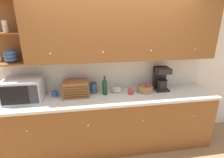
% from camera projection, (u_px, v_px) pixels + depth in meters
% --- Properties ---
extents(ground_plane, '(24.00, 24.00, 0.00)m').
position_uv_depth(ground_plane, '(110.00, 134.00, 3.39)').
color(ground_plane, '#9E754C').
extents(wall_back, '(5.72, 0.06, 2.60)m').
position_uv_depth(wall_back, '(110.00, 69.00, 2.99)').
color(wall_back, white).
rests_on(wall_back, ground_plane).
extents(counter_unit, '(3.34, 0.66, 0.96)m').
position_uv_depth(counter_unit, '(113.00, 121.00, 2.94)').
color(counter_unit, brown).
rests_on(counter_unit, ground_plane).
extents(backsplash_panel, '(3.32, 0.01, 0.55)m').
position_uv_depth(backsplash_panel, '(110.00, 73.00, 2.98)').
color(backsplash_panel, silver).
rests_on(backsplash_panel, counter_unit).
extents(upper_cabinets, '(3.32, 0.36, 0.89)m').
position_uv_depth(upper_cabinets, '(122.00, 31.00, 2.62)').
color(upper_cabinets, brown).
rests_on(upper_cabinets, backsplash_panel).
extents(microwave, '(0.53, 0.41, 0.34)m').
position_uv_depth(microwave, '(24.00, 90.00, 2.57)').
color(microwave, silver).
rests_on(microwave, counter_unit).
extents(mug_blue_second, '(0.10, 0.09, 0.09)m').
position_uv_depth(mug_blue_second, '(55.00, 94.00, 2.75)').
color(mug_blue_second, '#38669E').
rests_on(mug_blue_second, counter_unit).
extents(bread_box, '(0.39, 0.28, 0.25)m').
position_uv_depth(bread_box, '(76.00, 89.00, 2.73)').
color(bread_box, brown).
rests_on(bread_box, counter_unit).
extents(storage_canister, '(0.11, 0.11, 0.17)m').
position_uv_depth(storage_canister, '(94.00, 88.00, 2.86)').
color(storage_canister, '#33567A').
rests_on(storage_canister, counter_unit).
extents(wine_bottle, '(0.08, 0.08, 0.31)m').
position_uv_depth(wine_bottle, '(105.00, 86.00, 2.79)').
color(wine_bottle, '#19381E').
rests_on(wine_bottle, counter_unit).
extents(bowl_stack_on_counter, '(0.17, 0.17, 0.07)m').
position_uv_depth(bowl_stack_on_counter, '(117.00, 90.00, 2.93)').
color(bowl_stack_on_counter, silver).
rests_on(bowl_stack_on_counter, counter_unit).
extents(mug, '(0.09, 0.08, 0.10)m').
position_uv_depth(mug, '(130.00, 92.00, 2.81)').
color(mug, '#B73D38').
rests_on(mug, counter_unit).
extents(fruit_basket, '(0.26, 0.26, 0.16)m').
position_uv_depth(fruit_basket, '(145.00, 89.00, 2.90)').
color(fruit_basket, '#937047').
rests_on(fruit_basket, counter_unit).
extents(coffee_maker, '(0.23, 0.23, 0.40)m').
position_uv_depth(coffee_maker, '(161.00, 79.00, 2.96)').
color(coffee_maker, black).
rests_on(coffee_maker, counter_unit).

